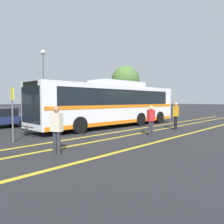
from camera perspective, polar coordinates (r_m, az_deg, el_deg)
The scene contains 14 objects.
ground_plane at distance 15.71m, azimuth -1.09°, elevation -4.04°, with size 220.00×220.00×0.00m, color #262628.
lane_strip_0 at distance 14.87m, azimuth 6.22°, elevation -4.44°, with size 0.20×32.41×0.01m, color gold.
lane_strip_1 at distance 14.12m, azimuth 10.53°, elevation -4.87°, with size 0.20×32.41×0.01m, color gold.
lane_strip_2 at distance 13.09m, azimuth 18.60°, elevation -5.60°, with size 0.20×32.41×0.01m, color gold.
curb_strip at distance 21.27m, azimuth -12.99°, elevation -2.07°, with size 40.41×0.36×0.15m, color #99999E.
transit_bus at distance 16.18m, azimuth 0.04°, elevation 2.26°, with size 12.80×3.03×3.37m.
parked_car_1 at distance 17.33m, azimuth -27.25°, elevation -1.39°, with size 4.18×2.13×1.40m.
parked_car_2 at distance 20.58m, azimuth -10.70°, elevation -0.39°, with size 4.42×1.89×1.40m.
pedestrian_0 at distance 15.09m, azimuth 16.32°, elevation -0.47°, with size 0.42×0.24×1.81m.
pedestrian_1 at distance 7.95m, azimuth -14.29°, elevation -3.90°, with size 0.34×0.47×1.72m.
pedestrian_2 at distance 12.16m, azimuth 10.13°, elevation -1.74°, with size 0.46×0.31×1.64m.
bus_stop_sign at distance 10.86m, azimuth -24.59°, elevation 1.08°, with size 0.07×0.40×2.56m.
street_lamp at distance 21.91m, azimuth -17.53°, elevation 9.69°, with size 0.45×0.45×6.69m.
tree_0 at distance 30.62m, azimuth 3.54°, elevation 8.42°, with size 3.84×3.84×6.75m.
Camera 1 is at (-11.17, -10.88, 1.93)m, focal length 35.00 mm.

